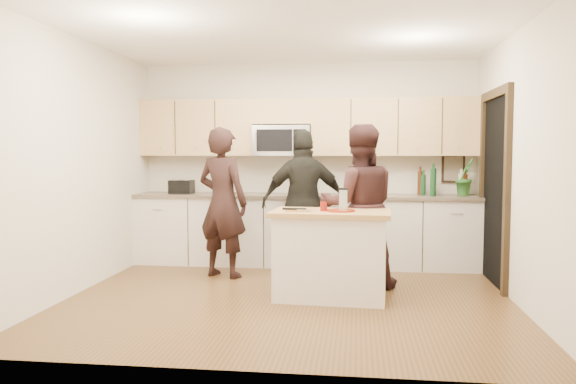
# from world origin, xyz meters

# --- Properties ---
(floor) EXTENTS (4.50, 4.50, 0.00)m
(floor) POSITION_xyz_m (0.00, 0.00, 0.00)
(floor) COLOR brown
(floor) RESTS_ON ground
(room_shell) EXTENTS (4.52, 4.02, 2.71)m
(room_shell) POSITION_xyz_m (0.00, 0.00, 1.73)
(room_shell) COLOR beige
(room_shell) RESTS_ON ground
(back_cabinetry) EXTENTS (4.50, 0.66, 0.94)m
(back_cabinetry) POSITION_xyz_m (0.00, 1.69, 0.47)
(back_cabinetry) COLOR beige
(back_cabinetry) RESTS_ON ground
(upper_cabinetry) EXTENTS (4.50, 0.33, 0.75)m
(upper_cabinetry) POSITION_xyz_m (0.03, 1.83, 1.84)
(upper_cabinetry) COLOR tan
(upper_cabinetry) RESTS_ON ground
(microwave) EXTENTS (0.76, 0.41, 0.40)m
(microwave) POSITION_xyz_m (-0.31, 1.80, 1.65)
(microwave) COLOR silver
(microwave) RESTS_ON ground
(doorway) EXTENTS (0.06, 1.25, 2.20)m
(doorway) POSITION_xyz_m (2.23, 0.90, 1.16)
(doorway) COLOR black
(doorway) RESTS_ON ground
(framed_picture) EXTENTS (0.30, 0.03, 0.38)m
(framed_picture) POSITION_xyz_m (1.95, 1.98, 1.28)
(framed_picture) COLOR black
(framed_picture) RESTS_ON ground
(dish_towel) EXTENTS (0.34, 0.60, 0.48)m
(dish_towel) POSITION_xyz_m (-0.95, 1.50, 0.80)
(dish_towel) COLOR white
(dish_towel) RESTS_ON ground
(island) EXTENTS (1.24, 0.77, 0.90)m
(island) POSITION_xyz_m (0.43, 0.01, 0.45)
(island) COLOR beige
(island) RESTS_ON ground
(red_plate) EXTENTS (0.30, 0.30, 0.02)m
(red_plate) POSITION_xyz_m (0.52, -0.03, 0.91)
(red_plate) COLOR maroon
(red_plate) RESTS_ON island
(box_grater) EXTENTS (0.10, 0.07, 0.22)m
(box_grater) POSITION_xyz_m (0.55, -0.01, 1.03)
(box_grater) COLOR silver
(box_grater) RESTS_ON red_plate
(drink_glass) EXTENTS (0.07, 0.07, 0.10)m
(drink_glass) POSITION_xyz_m (0.35, -0.03, 0.95)
(drink_glass) COLOR maroon
(drink_glass) RESTS_ON island
(cutting_board) EXTENTS (0.24, 0.20, 0.02)m
(cutting_board) POSITION_xyz_m (0.10, -0.07, 0.91)
(cutting_board) COLOR #B18749
(cutting_board) RESTS_ON island
(tongs) EXTENTS (0.24, 0.05, 0.02)m
(tongs) POSITION_xyz_m (0.07, -0.14, 0.93)
(tongs) COLOR black
(tongs) RESTS_ON cutting_board
(knife) EXTENTS (0.19, 0.03, 0.01)m
(knife) POSITION_xyz_m (0.19, -0.16, 0.92)
(knife) COLOR silver
(knife) RESTS_ON cutting_board
(toaster) EXTENTS (0.30, 0.24, 0.18)m
(toaster) POSITION_xyz_m (-1.67, 1.67, 1.03)
(toaster) COLOR black
(toaster) RESTS_ON back_cabinetry
(bottle_cluster) EXTENTS (0.62, 0.33, 0.41)m
(bottle_cluster) POSITION_xyz_m (1.74, 1.72, 1.12)
(bottle_cluster) COLOR black
(bottle_cluster) RESTS_ON back_cabinetry
(orchid) EXTENTS (0.33, 0.34, 0.48)m
(orchid) POSITION_xyz_m (2.05, 1.72, 1.18)
(orchid) COLOR #2E6829
(orchid) RESTS_ON back_cabinetry
(woman_left) EXTENTS (0.76, 0.63, 1.79)m
(woman_left) POSITION_xyz_m (-0.91, 0.86, 0.89)
(woman_left) COLOR black
(woman_left) RESTS_ON ground
(woman_center) EXTENTS (0.96, 0.80, 1.80)m
(woman_center) POSITION_xyz_m (0.71, 0.56, 0.90)
(woman_center) COLOR black
(woman_center) RESTS_ON ground
(woman_right) EXTENTS (1.11, 0.68, 1.77)m
(woman_right) POSITION_xyz_m (0.05, 1.13, 0.89)
(woman_right) COLOR black
(woman_right) RESTS_ON ground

